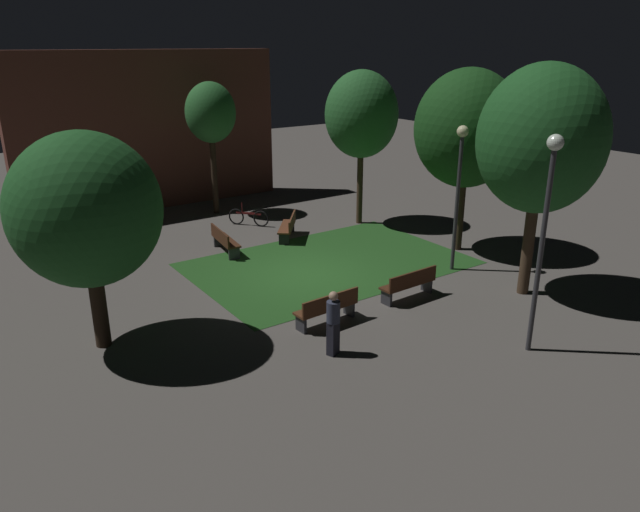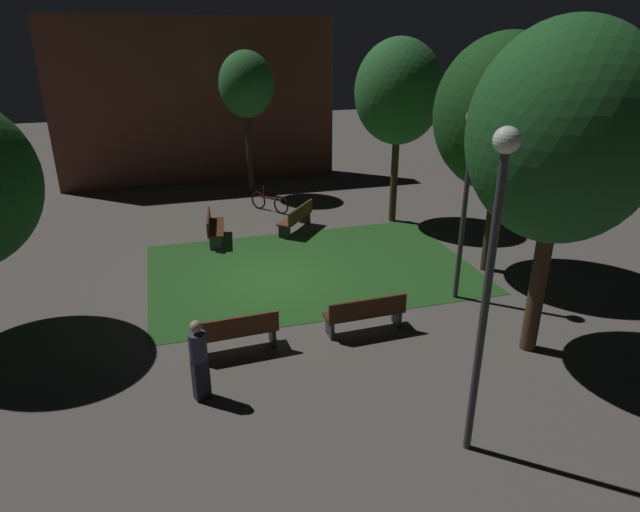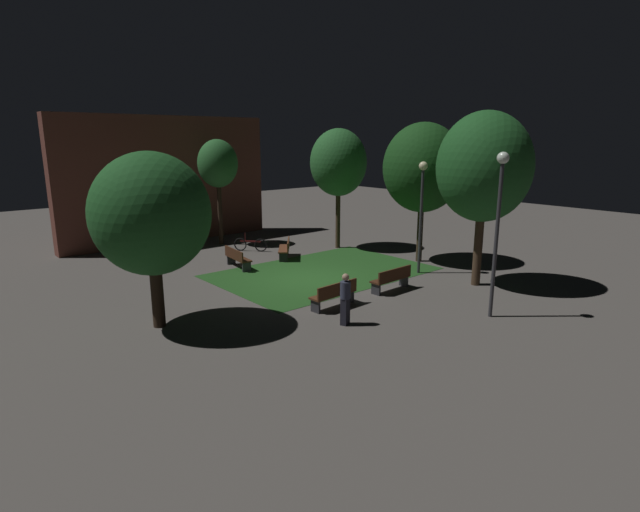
{
  "view_description": "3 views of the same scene",
  "coord_description": "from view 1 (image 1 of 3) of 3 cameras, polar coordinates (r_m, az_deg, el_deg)",
  "views": [
    {
      "loc": [
        -9.62,
        -14.74,
        6.98
      ],
      "look_at": [
        0.28,
        -0.43,
        0.72
      ],
      "focal_mm": 33.42,
      "sensor_mm": 36.0,
      "label": 1
    },
    {
      "loc": [
        -2.5,
        -13.2,
        6.32
      ],
      "look_at": [
        1.21,
        -0.44,
        0.73
      ],
      "focal_mm": 30.87,
      "sensor_mm": 36.0,
      "label": 2
    },
    {
      "loc": [
        -12.12,
        -14.98,
        5.53
      ],
      "look_at": [
        0.55,
        -0.18,
        0.92
      ],
      "focal_mm": 27.95,
      "sensor_mm": 36.0,
      "label": 3
    }
  ],
  "objects": [
    {
      "name": "bench_front_left",
      "position": [
        17.22,
        8.56,
        -2.61
      ],
      "size": [
        1.81,
        0.53,
        0.88
      ],
      "color": "#422314",
      "rests_on": "ground"
    },
    {
      "name": "tree_left_canopy",
      "position": [
        14.45,
        -21.52,
        4.07
      ],
      "size": [
        3.41,
        3.41,
        5.2
      ],
      "color": "#2D2116",
      "rests_on": "ground"
    },
    {
      "name": "tree_lawn_side",
      "position": [
        25.48,
        -10.44,
        13.26
      ],
      "size": [
        2.07,
        2.07,
        5.5
      ],
      "color": "#2D2116",
      "rests_on": "ground"
    },
    {
      "name": "bench_corner",
      "position": [
        22.37,
        -3.02,
        2.88
      ],
      "size": [
        1.5,
        1.7,
        0.88
      ],
      "color": "brown",
      "rests_on": "ground"
    },
    {
      "name": "tree_back_left",
      "position": [
        20.91,
        13.91,
        11.73
      ],
      "size": [
        3.55,
        3.55,
        6.24
      ],
      "color": "#38281C",
      "rests_on": "ground"
    },
    {
      "name": "lamp_post_near_wall",
      "position": [
        14.14,
        20.84,
        3.97
      ],
      "size": [
        0.36,
        0.36,
        5.15
      ],
      "color": "#333338",
      "rests_on": "ground"
    },
    {
      "name": "building_wall_backdrop",
      "position": [
        27.31,
        -15.89,
        11.43
      ],
      "size": [
        11.57,
        0.8,
        6.71
      ],
      "primitive_type": "cube",
      "color": "brown",
      "rests_on": "ground"
    },
    {
      "name": "pedestrian",
      "position": [
        13.94,
        1.28,
        -6.31
      ],
      "size": [
        0.33,
        0.32,
        1.61
      ],
      "color": "black",
      "rests_on": "ground"
    },
    {
      "name": "ground_plane",
      "position": [
        18.93,
        -1.43,
        -1.84
      ],
      "size": [
        60.0,
        60.0,
        0.0
      ],
      "primitive_type": "plane",
      "color": "#56514C"
    },
    {
      "name": "bench_near_trees",
      "position": [
        15.53,
        0.73,
        -4.94
      ],
      "size": [
        1.82,
        0.57,
        0.88
      ],
      "color": "#512D19",
      "rests_on": "ground"
    },
    {
      "name": "lamp_post_plaza_west",
      "position": [
        19.01,
        13.19,
        7.62
      ],
      "size": [
        0.36,
        0.36,
        4.63
      ],
      "color": "#333338",
      "rests_on": "ground"
    },
    {
      "name": "bicycle",
      "position": [
        24.14,
        -6.86,
        3.7
      ],
      "size": [
        1.14,
        1.38,
        0.93
      ],
      "color": "black",
      "rests_on": "ground"
    },
    {
      "name": "grass_lawn",
      "position": [
        19.9,
        0.81,
        -0.72
      ],
      "size": [
        8.87,
        5.95,
        0.01
      ],
      "primitive_type": "cube",
      "color": "#23511E",
      "rests_on": "ground"
    },
    {
      "name": "tree_near_wall",
      "position": [
        23.63,
        3.99,
        13.33
      ],
      "size": [
        2.84,
        2.84,
        6.03
      ],
      "color": "#423021",
      "rests_on": "ground"
    },
    {
      "name": "bench_by_lamp",
      "position": [
        21.01,
        -9.18,
        1.52
      ],
      "size": [
        0.7,
        1.85,
        0.88
      ],
      "color": "#422314",
      "rests_on": "ground"
    },
    {
      "name": "tree_right_canopy",
      "position": [
        17.45,
        20.43,
        10.37
      ],
      "size": [
        3.48,
        3.48,
        6.53
      ],
      "color": "#423021",
      "rests_on": "ground"
    }
  ]
}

